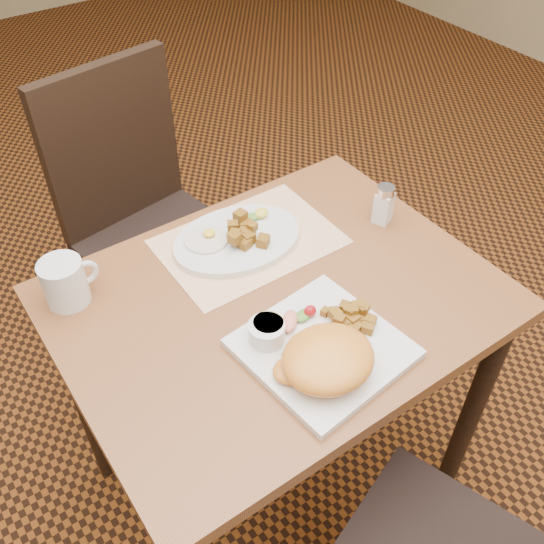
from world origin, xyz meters
The scene contains 15 objects.
ground centered at (0.00, 0.00, 0.00)m, with size 8.00×8.00×0.00m, color black.
table centered at (0.00, 0.00, 0.64)m, with size 0.90×0.70×0.75m.
chair_far centered at (-0.01, 0.68, 0.54)m, with size 0.48×0.49×0.97m.
placemat centered at (0.05, 0.18, 0.75)m, with size 0.40×0.28×0.00m, color white.
plate_square centered at (-0.02, -0.17, 0.76)m, with size 0.28×0.28×0.02m, color silver.
plate_oval centered at (0.02, 0.19, 0.76)m, with size 0.30×0.23×0.02m, color silver, non-canonical shape.
hollandaise_mound centered at (-0.05, -0.22, 0.80)m, with size 0.18×0.16×0.07m.
ramekin centered at (-0.09, -0.10, 0.79)m, with size 0.07×0.07×0.04m.
garnish_sq centered at (-0.02, -0.09, 0.78)m, with size 0.09×0.06×0.03m.
fried_egg centered at (-0.04, 0.22, 0.77)m, with size 0.10×0.10×0.02m.
garnish_ov centered at (0.10, 0.22, 0.78)m, with size 0.07×0.04×0.02m.
salt_shaker centered at (0.35, 0.06, 0.80)m, with size 0.05×0.05×0.10m.
coffee_mug centered at (-0.36, 0.24, 0.80)m, with size 0.12×0.09×0.10m.
home_fries_sq centered at (0.07, -0.16, 0.78)m, with size 0.10×0.11×0.04m.
home_fries_ov centered at (0.03, 0.18, 0.79)m, with size 0.09×0.12×0.04m.
Camera 1 is at (-0.52, -0.73, 1.66)m, focal length 40.00 mm.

